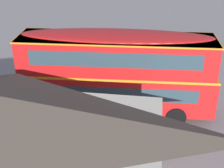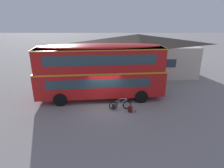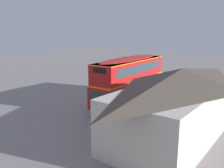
{
  "view_description": "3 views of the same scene",
  "coord_description": "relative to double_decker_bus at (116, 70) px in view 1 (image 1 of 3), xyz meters",
  "views": [
    {
      "loc": [
        -3.06,
        17.46,
        9.95
      ],
      "look_at": [
        -0.12,
        1.07,
        1.57
      ],
      "focal_mm": 51.86,
      "sensor_mm": 36.0,
      "label": 1
    },
    {
      "loc": [
        0.57,
        -14.25,
        7.18
      ],
      "look_at": [
        0.63,
        -0.46,
        2.05
      ],
      "focal_mm": 30.94,
      "sensor_mm": 36.0,
      "label": 2
    },
    {
      "loc": [
        19.73,
        15.64,
        7.4
      ],
      "look_at": [
        0.37,
        -0.31,
        1.87
      ],
      "focal_mm": 38.79,
      "sensor_mm": 36.0,
      "label": 3
    }
  ],
  "objects": [
    {
      "name": "double_decker_bus",
      "position": [
        0.0,
        0.0,
        0.0
      ],
      "size": [
        10.97,
        3.51,
        4.79
      ],
      "color": "black",
      "rests_on": "ground"
    },
    {
      "name": "backpack_on_ground",
      "position": [
        2.37,
        -2.58,
        -2.36
      ],
      "size": [
        0.35,
        0.33,
        0.55
      ],
      "color": "maroon",
      "rests_on": "ground"
    },
    {
      "name": "water_bottle_blue_sports",
      "position": [
        2.76,
        -2.62,
        -2.55
      ],
      "size": [
        0.08,
        0.08,
        0.21
      ],
      "color": "#338CBF",
      "rests_on": "ground"
    },
    {
      "name": "ground_plane",
      "position": [
        0.41,
        -1.44,
        -2.65
      ],
      "size": [
        120.0,
        120.0,
        0.0
      ],
      "primitive_type": "plane",
      "color": "gray"
    },
    {
      "name": "touring_bicycle",
      "position": [
        1.55,
        -2.11,
        -2.28
      ],
      "size": [
        1.77,
        0.55,
        0.98
      ],
      "color": "black",
      "rests_on": "ground"
    }
  ]
}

